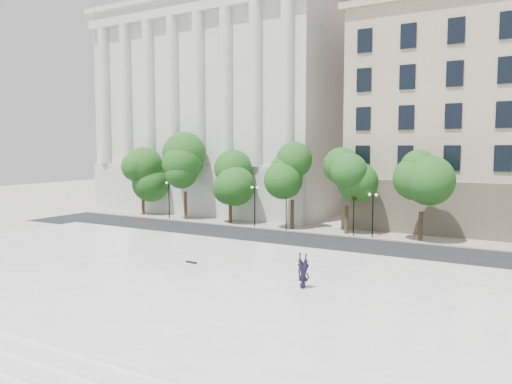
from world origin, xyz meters
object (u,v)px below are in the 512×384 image
at_px(person_lying, 303,284).
at_px(traffic_light_west, 286,193).
at_px(skateboard, 191,262).
at_px(traffic_light_east, 354,196).

bearing_deg(person_lying, traffic_light_west, 115.72).
height_order(person_lying, skateboard, person_lying).
height_order(traffic_light_west, skateboard, traffic_light_west).
relative_size(traffic_light_east, person_lying, 2.23).
xyz_separation_m(traffic_light_east, skateboard, (-5.17, -16.82, -3.23)).
relative_size(person_lying, skateboard, 2.19).
bearing_deg(person_lying, traffic_light_east, 97.62).
distance_m(traffic_light_west, traffic_light_east, 6.73).
xyz_separation_m(traffic_light_west, person_lying, (10.40, -18.51, -2.97)).
distance_m(person_lying, skateboard, 9.01).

